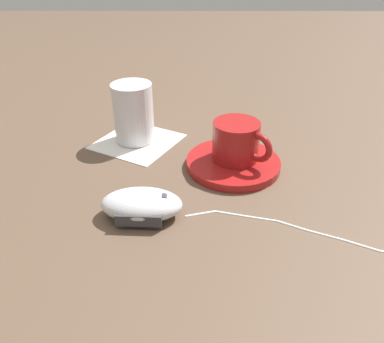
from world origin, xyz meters
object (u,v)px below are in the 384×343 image
at_px(saucer, 233,163).
at_px(computer_mouse, 142,204).
at_px(drinking_glass, 133,113).
at_px(coffee_cup, 237,141).

distance_m(saucer, computer_mouse, 0.18).
distance_m(saucer, drinking_glass, 0.20).
bearing_deg(saucer, coffee_cup, 37.93).
height_order(coffee_cup, computer_mouse, coffee_cup).
height_order(coffee_cup, drinking_glass, drinking_glass).
height_order(saucer, drinking_glass, drinking_glass).
xyz_separation_m(coffee_cup, drinking_glass, (-0.17, 0.09, 0.01)).
bearing_deg(coffee_cup, computer_mouse, -136.61).
xyz_separation_m(computer_mouse, drinking_glass, (-0.04, 0.22, 0.04)).
height_order(computer_mouse, drinking_glass, drinking_glass).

